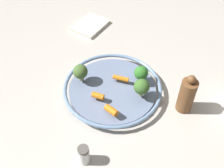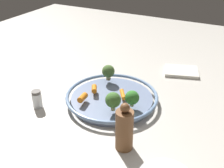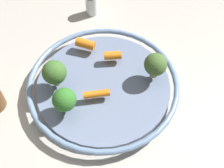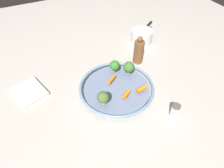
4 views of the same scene
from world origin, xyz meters
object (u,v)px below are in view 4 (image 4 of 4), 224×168
object	(u,v)px
salt_shaker	(175,111)
pepper_mill	(139,51)
serving_bowl	(117,88)
broccoli_floret_mid	(115,66)
baby_carrot_right	(112,79)
dish_towel	(30,91)
baby_carrot_center	(126,94)
broccoli_floret_edge	(129,67)
broccoli_floret_large	(103,97)
saucepan	(142,36)
baby_carrot_left	(141,89)

from	to	relation	value
salt_shaker	pepper_mill	world-z (taller)	pepper_mill
serving_bowl	pepper_mill	bearing A→B (deg)	125.69
serving_bowl	broccoli_floret_mid	bearing A→B (deg)	159.06
baby_carrot_right	dish_towel	bearing A→B (deg)	-109.10
baby_carrot_center	broccoli_floret_edge	xyz separation A→B (m)	(-0.12, 0.08, 0.03)
pepper_mill	baby_carrot_center	bearing A→B (deg)	-41.75
broccoli_floret_large	dish_towel	bearing A→B (deg)	-130.62
broccoli_floret_large	broccoli_floret_mid	distance (m)	0.21
baby_carrot_center	broccoli_floret_large	xyz separation A→B (m)	(-0.00, -0.10, 0.03)
baby_carrot_center	pepper_mill	xyz separation A→B (m)	(-0.21, 0.19, 0.02)
broccoli_floret_mid	dish_towel	world-z (taller)	broccoli_floret_mid
broccoli_floret_edge	saucepan	bearing A→B (deg)	137.29
pepper_mill	saucepan	world-z (taller)	pepper_mill
broccoli_floret_mid	baby_carrot_right	bearing A→B (deg)	-37.69
baby_carrot_center	baby_carrot_left	xyz separation A→B (m)	(0.00, 0.07, 0.00)
serving_bowl	broccoli_floret_edge	xyz separation A→B (m)	(-0.05, 0.09, 0.06)
broccoli_floret_large	saucepan	bearing A→B (deg)	131.50
baby_carrot_left	broccoli_floret_large	size ratio (longest dim) A/B	0.72
serving_bowl	broccoli_floret_large	world-z (taller)	broccoli_floret_large
serving_bowl	pepper_mill	xyz separation A→B (m)	(-0.14, 0.20, 0.05)
baby_carrot_center	saucepan	bearing A→B (deg)	140.05
saucepan	broccoli_floret_mid	bearing A→B (deg)	-53.91
broccoli_floret_mid	broccoli_floret_edge	xyz separation A→B (m)	(0.05, 0.05, 0.01)
salt_shaker	dish_towel	size ratio (longest dim) A/B	0.46
pepper_mill	saucepan	size ratio (longest dim) A/B	0.82
serving_bowl	broccoli_floret_mid	distance (m)	0.11
baby_carrot_right	baby_carrot_left	size ratio (longest dim) A/B	1.24
salt_shaker	saucepan	distance (m)	0.56
broccoli_floret_edge	pepper_mill	size ratio (longest dim) A/B	0.43
serving_bowl	baby_carrot_right	distance (m)	0.05
broccoli_floret_large	saucepan	distance (m)	0.56
baby_carrot_center	serving_bowl	bearing A→B (deg)	-171.80
baby_carrot_left	broccoli_floret_large	xyz separation A→B (m)	(-0.01, -0.18, 0.03)
broccoli_floret_large	broccoli_floret_edge	xyz separation A→B (m)	(-0.12, 0.18, 0.00)
broccoli_floret_large	broccoli_floret_edge	world-z (taller)	broccoli_floret_edge
serving_bowl	baby_carrot_right	size ratio (longest dim) A/B	6.09
baby_carrot_right	broccoli_floret_large	distance (m)	0.14
baby_carrot_right	pepper_mill	bearing A→B (deg)	116.49
salt_shaker	saucepan	size ratio (longest dim) A/B	0.36
baby_carrot_left	broccoli_floret_edge	bearing A→B (deg)	178.21
serving_bowl	pepper_mill	world-z (taller)	pepper_mill
pepper_mill	dish_towel	size ratio (longest dim) A/B	1.05
broccoli_floret_mid	dish_towel	xyz separation A→B (m)	(-0.07, -0.40, -0.06)
broccoli_floret_mid	pepper_mill	bearing A→B (deg)	106.30
broccoli_floret_edge	salt_shaker	world-z (taller)	broccoli_floret_edge
serving_bowl	broccoli_floret_large	bearing A→B (deg)	-55.56
dish_towel	baby_carrot_left	bearing A→B (deg)	62.02
pepper_mill	dish_towel	distance (m)	0.57
baby_carrot_left	broccoli_floret_edge	xyz separation A→B (m)	(-0.12, 0.00, 0.03)
broccoli_floret_mid	saucepan	xyz separation A→B (m)	(-0.21, 0.29, -0.03)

